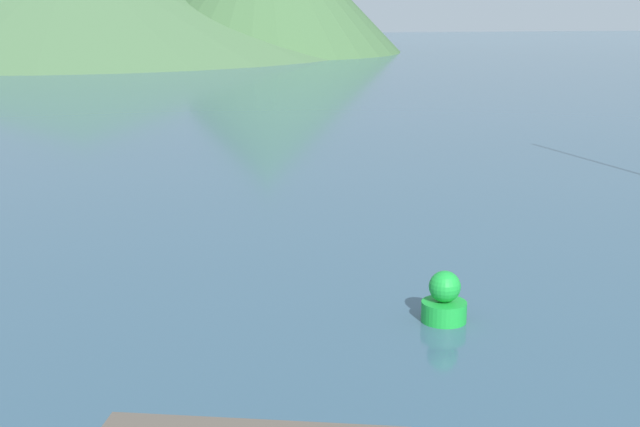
# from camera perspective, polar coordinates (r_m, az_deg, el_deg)

# --- Properties ---
(buoy_marker) EXTENTS (0.74, 0.74, 0.85)m
(buoy_marker) POSITION_cam_1_polar(r_m,az_deg,el_deg) (14.71, 7.96, -5.55)
(buoy_marker) COLOR green
(buoy_marker) RESTS_ON ground_plane
(hill_west) EXTENTS (54.32, 54.32, 8.93)m
(hill_west) POSITION_cam_1_polar(r_m,az_deg,el_deg) (88.34, -15.41, 12.94)
(hill_west) COLOR #476B42
(hill_west) RESTS_ON ground_plane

